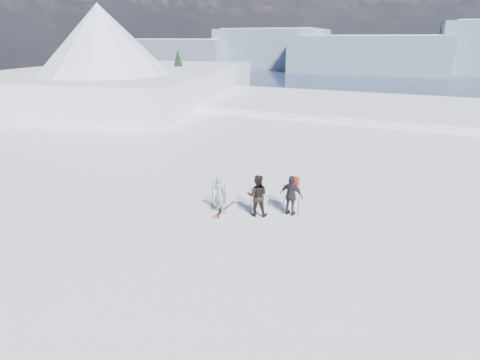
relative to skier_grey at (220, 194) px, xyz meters
The scene contains 9 objects.
lake_basin 27.53m from the skier_grey, 83.18° to the left, with size 820.00×820.00×71.62m.
far_mountain_range 452.41m from the skier_grey, 85.85° to the left, with size 770.00×110.00×53.00m.
near_ridge 34.91m from the skier_grey, 132.47° to the left, with size 31.37×35.68×25.62m.
skier_grey is the anchor object (origin of this frame).
skier_dark 1.48m from the skier_grey, 11.63° to the left, with size 0.80×0.62×1.65m, color black.
skier_pack 2.76m from the skier_grey, 18.05° to the left, with size 0.93×0.39×1.59m, color black.
backpack 3.06m from the skier_grey, 22.61° to the left, with size 0.34×0.19×0.49m, color red.
ski_poles 1.39m from the skier_grey, 12.34° to the left, with size 3.23×0.99×1.29m.
skis_loose 0.78m from the skier_grey, 88.06° to the left, with size 0.59×1.70×0.03m.
Camera 1 is at (2.87, -8.29, 6.43)m, focal length 28.00 mm.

